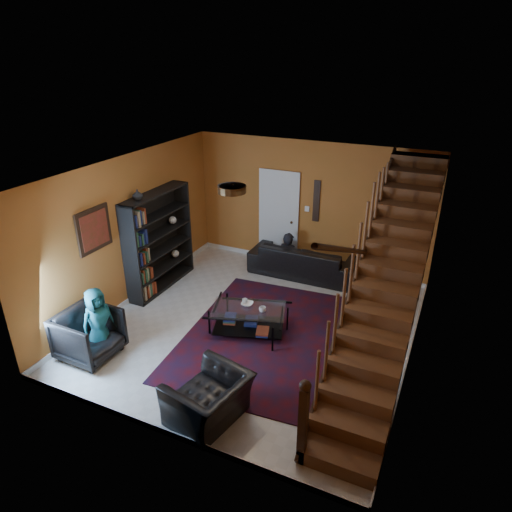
# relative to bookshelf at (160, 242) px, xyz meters

# --- Properties ---
(floor) EXTENTS (5.50, 5.50, 0.00)m
(floor) POSITION_rel_bookshelf_xyz_m (2.40, -0.60, -0.96)
(floor) COLOR beige
(floor) RESTS_ON ground
(room) EXTENTS (5.50, 5.50, 5.50)m
(room) POSITION_rel_bookshelf_xyz_m (1.07, 0.73, -0.91)
(room) COLOR #B96329
(room) RESTS_ON ground
(staircase) EXTENTS (0.95, 5.02, 3.18)m
(staircase) POSITION_rel_bookshelf_xyz_m (4.53, -0.60, 0.43)
(staircase) COLOR brown
(staircase) RESTS_ON floor
(bookshelf) EXTENTS (0.35, 1.80, 2.00)m
(bookshelf) POSITION_rel_bookshelf_xyz_m (0.00, 0.00, 0.00)
(bookshelf) COLOR black
(bookshelf) RESTS_ON floor
(door) EXTENTS (0.82, 0.05, 2.05)m
(door) POSITION_rel_bookshelf_xyz_m (1.70, 2.12, 0.06)
(door) COLOR silver
(door) RESTS_ON floor
(framed_picture) EXTENTS (0.04, 0.74, 0.74)m
(framed_picture) POSITION_rel_bookshelf_xyz_m (-0.17, -1.50, 0.79)
(framed_picture) COLOR maroon
(framed_picture) RESTS_ON room
(wall_hanging) EXTENTS (0.14, 0.03, 0.90)m
(wall_hanging) POSITION_rel_bookshelf_xyz_m (2.55, 2.13, 0.59)
(wall_hanging) COLOR black
(wall_hanging) RESTS_ON room
(ceiling_fixture) EXTENTS (0.40, 0.40, 0.10)m
(ceiling_fixture) POSITION_rel_bookshelf_xyz_m (2.40, -1.40, 1.78)
(ceiling_fixture) COLOR #3F2814
(ceiling_fixture) RESTS_ON room
(rug) EXTENTS (3.39, 3.80, 0.02)m
(rug) POSITION_rel_bookshelf_xyz_m (2.94, -0.78, -0.96)
(rug) COLOR #3F0B12
(rug) RESTS_ON floor
(sofa) EXTENTS (2.32, 0.91, 0.68)m
(sofa) POSITION_rel_bookshelf_xyz_m (2.48, 1.70, -0.63)
(sofa) COLOR black
(sofa) RESTS_ON floor
(armchair_left) EXTENTS (0.88, 0.86, 0.79)m
(armchair_left) POSITION_rel_bookshelf_xyz_m (0.35, -2.46, -0.57)
(armchair_left) COLOR black
(armchair_left) RESTS_ON floor
(armchair_right) EXTENTS (1.06, 1.15, 0.65)m
(armchair_right) POSITION_rel_bookshelf_xyz_m (2.75, -2.85, -0.64)
(armchair_right) COLOR black
(armchair_right) RESTS_ON floor
(person_adult_a) EXTENTS (0.51, 0.36, 1.33)m
(person_adult_a) POSITION_rel_bookshelf_xyz_m (2.09, 1.75, -0.75)
(person_adult_a) COLOR black
(person_adult_a) RESTS_ON sofa
(person_adult_b) EXTENTS (0.58, 0.46, 1.14)m
(person_adult_b) POSITION_rel_bookshelf_xyz_m (3.90, 1.75, -0.84)
(person_adult_b) COLOR black
(person_adult_b) RESTS_ON sofa
(person_child) EXTENTS (0.50, 0.65, 1.16)m
(person_child) POSITION_rel_bookshelf_xyz_m (0.45, -2.32, -0.38)
(person_child) COLOR #1A5663
(person_child) RESTS_ON armchair_left
(coffee_table) EXTENTS (1.40, 1.07, 0.47)m
(coffee_table) POSITION_rel_bookshelf_xyz_m (2.36, -0.81, -0.69)
(coffee_table) COLOR black
(coffee_table) RESTS_ON floor
(cup_a) EXTENTS (0.13, 0.13, 0.09)m
(cup_a) POSITION_rel_bookshelf_xyz_m (2.62, -0.80, -0.45)
(cup_a) COLOR #999999
(cup_a) RESTS_ON coffee_table
(cup_b) EXTENTS (0.12, 0.12, 0.09)m
(cup_b) POSITION_rel_bookshelf_xyz_m (2.22, -0.67, -0.45)
(cup_b) COLOR #999999
(cup_b) RESTS_ON coffee_table
(bowl) EXTENTS (0.23, 0.23, 0.05)m
(bowl) POSITION_rel_bookshelf_xyz_m (2.29, -0.71, -0.47)
(bowl) COLOR #999999
(bowl) RESTS_ON coffee_table
(vase) EXTENTS (0.18, 0.18, 0.19)m
(vase) POSITION_rel_bookshelf_xyz_m (-0.00, -0.50, 1.13)
(vase) COLOR #999999
(vase) RESTS_ON bookshelf
(popcorn_bucket) EXTENTS (0.19, 0.19, 0.17)m
(popcorn_bucket) POSITION_rel_bookshelf_xyz_m (0.30, -1.67, -0.86)
(popcorn_bucket) COLOR red
(popcorn_bucket) RESTS_ON rug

